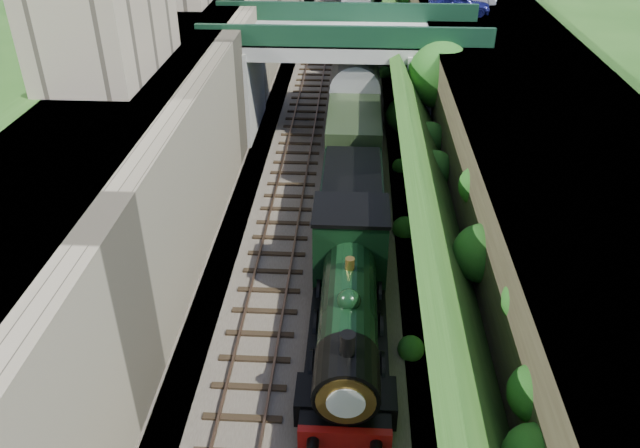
% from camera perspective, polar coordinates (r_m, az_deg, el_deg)
% --- Properties ---
extents(ground, '(160.00, 160.00, 0.00)m').
position_cam_1_polar(ground, '(19.96, -1.41, -19.53)').
color(ground, '#1E4714').
rests_on(ground, ground).
extents(trackbed, '(10.00, 90.00, 0.20)m').
position_cam_1_polar(trackbed, '(36.00, 1.11, 6.10)').
color(trackbed, '#473F38').
rests_on(trackbed, ground).
extents(retaining_wall, '(1.00, 90.00, 7.00)m').
position_cam_1_polar(retaining_wall, '(35.30, -7.96, 11.26)').
color(retaining_wall, '#756B56').
rests_on(retaining_wall, ground).
extents(street_plateau_left, '(6.00, 90.00, 7.00)m').
position_cam_1_polar(street_plateau_left, '(36.13, -13.53, 11.17)').
color(street_plateau_left, '#262628').
rests_on(street_plateau_left, ground).
extents(street_plateau_right, '(8.00, 90.00, 6.25)m').
position_cam_1_polar(street_plateau_right, '(35.77, 16.78, 9.85)').
color(street_plateau_right, '#262628').
rests_on(street_plateau_right, ground).
extents(embankment_slope, '(4.43, 90.00, 6.59)m').
position_cam_1_polar(embankment_slope, '(34.54, 9.71, 9.62)').
color(embankment_slope, '#1E4714').
rests_on(embankment_slope, ground).
extents(track_left, '(2.50, 90.00, 0.20)m').
position_cam_1_polar(track_left, '(36.06, -2.08, 6.39)').
color(track_left, black).
rests_on(track_left, trackbed).
extents(track_right, '(2.50, 90.00, 0.20)m').
position_cam_1_polar(track_right, '(35.92, 3.04, 6.26)').
color(track_right, black).
rests_on(track_right, trackbed).
extents(road_bridge, '(16.00, 6.40, 7.25)m').
position_cam_1_polar(road_bridge, '(38.27, 2.88, 14.03)').
color(road_bridge, gray).
rests_on(road_bridge, ground).
extents(building_near, '(4.00, 8.00, 4.00)m').
position_cam_1_polar(building_near, '(29.32, -19.02, 17.02)').
color(building_near, gray).
rests_on(building_near, street_plateau_left).
extents(tree, '(3.60, 3.80, 6.60)m').
position_cam_1_polar(tree, '(35.54, 11.08, 13.08)').
color(tree, black).
rests_on(tree, ground).
extents(car_blue, '(3.89, 1.58, 1.32)m').
position_cam_1_polar(car_blue, '(42.37, 12.58, 19.05)').
color(car_blue, '#131553').
rests_on(car_blue, street_plateau_right).
extents(locomotive, '(3.10, 10.23, 3.83)m').
position_cam_1_polar(locomotive, '(21.75, 2.63, -7.34)').
color(locomotive, black).
rests_on(locomotive, trackbed).
extents(tender, '(2.70, 6.00, 3.05)m').
position_cam_1_polar(tender, '(28.01, 2.90, 1.68)').
color(tender, black).
rests_on(tender, trackbed).
extents(coach_front, '(2.90, 18.00, 3.70)m').
position_cam_1_polar(coach_front, '(39.30, 3.19, 11.37)').
color(coach_front, black).
rests_on(coach_front, trackbed).
extents(coach_middle, '(2.90, 18.00, 3.70)m').
position_cam_1_polar(coach_middle, '(57.33, 3.40, 17.82)').
color(coach_middle, black).
rests_on(coach_middle, trackbed).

